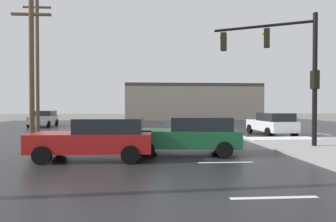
{
  "coord_description": "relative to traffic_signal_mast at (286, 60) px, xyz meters",
  "views": [
    {
      "loc": [
        -2.79,
        -20.14,
        2.06
      ],
      "look_at": [
        -0.72,
        9.91,
        1.56
      ],
      "focal_mm": 30.58,
      "sensor_mm": 36.0,
      "label": 1
    }
  ],
  "objects": [
    {
      "name": "traffic_signal_mast",
      "position": [
        0.0,
        0.0,
        0.0
      ],
      "size": [
        4.59,
        2.38,
        6.43
      ],
      "rotation": [
        0.0,
        0.0,
        2.69
      ],
      "color": "black",
      "rests_on": "sidewalk_corner"
    },
    {
      "name": "sedan_silver",
      "position": [
        -17.41,
        15.81,
        -3.53
      ],
      "size": [
        2.26,
        4.63,
        1.58
      ],
      "rotation": [
        0.0,
        0.0,
        -1.51
      ],
      "color": "#B7BABF",
      "rests_on": "road_asphalt"
    },
    {
      "name": "sedan_green",
      "position": [
        -5.15,
        -1.9,
        -3.53
      ],
      "size": [
        4.66,
        2.38,
        1.58
      ],
      "rotation": [
        0.0,
        0.0,
        3.04
      ],
      "color": "#195933",
      "rests_on": "road_asphalt"
    },
    {
      "name": "utility_pole_mid",
      "position": [
        -13.48,
        2.89,
        -0.15
      ],
      "size": [
        2.2,
        0.28,
        8.07
      ],
      "color": "brown",
      "rests_on": "ground_plane"
    },
    {
      "name": "utility_pole_far",
      "position": [
        -15.83,
        9.98,
        1.26
      ],
      "size": [
        2.2,
        0.28,
        10.85
      ],
      "color": "brown",
      "rests_on": "ground_plane"
    },
    {
      "name": "road_asphalt",
      "position": [
        -4.07,
        6.25,
        -4.38
      ],
      "size": [
        44.0,
        44.0,
        0.02
      ],
      "primitive_type": "cube",
      "color": "#232326",
      "rests_on": "ground_plane"
    },
    {
      "name": "snow_strip_curbside",
      "position": [
        0.93,
        2.25,
        -4.22
      ],
      "size": [
        4.0,
        1.6,
        0.06
      ],
      "primitive_type": "cube",
      "color": "white",
      "rests_on": "sidewalk_corner"
    },
    {
      "name": "ground_plane",
      "position": [
        -4.07,
        6.25,
        -4.39
      ],
      "size": [
        120.0,
        120.0,
        0.0
      ],
      "primitive_type": "plane",
      "color": "slate"
    },
    {
      "name": "strip_building_background",
      "position": [
        -0.05,
        30.8,
        -1.67
      ],
      "size": [
        20.23,
        8.0,
        5.44
      ],
      "color": "gray",
      "rests_on": "ground_plane"
    },
    {
      "name": "sedan_white",
      "position": [
        1.78,
        5.59,
        -3.53
      ],
      "size": [
        2.17,
        4.6,
        1.58
      ],
      "rotation": [
        0.0,
        0.0,
        1.61
      ],
      "color": "white",
      "rests_on": "road_asphalt"
    },
    {
      "name": "lane_markings",
      "position": [
        -2.86,
        4.87,
        -4.36
      ],
      "size": [
        36.15,
        36.15,
        0.01
      ],
      "color": "silver",
      "rests_on": "road_asphalt"
    },
    {
      "name": "sedan_red",
      "position": [
        -8.82,
        -2.86,
        -3.53
      ],
      "size": [
        4.58,
        2.13,
        1.58
      ],
      "rotation": [
        0.0,
        0.0,
        3.11
      ],
      "color": "#B21919",
      "rests_on": "road_asphalt"
    }
  ]
}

